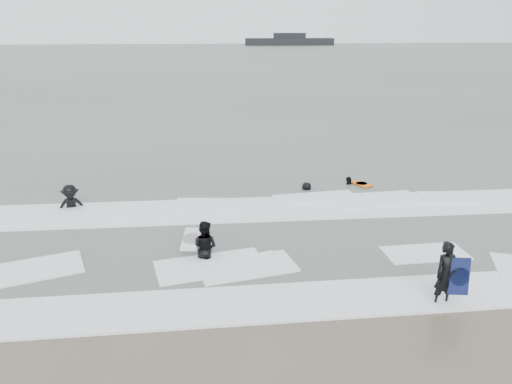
{
  "coord_description": "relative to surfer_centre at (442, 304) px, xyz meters",
  "views": [
    {
      "loc": [
        -1.61,
        -11.57,
        6.78
      ],
      "look_at": [
        0.0,
        5.0,
        1.1
      ],
      "focal_mm": 35.0,
      "sensor_mm": 36.0,
      "label": 1
    }
  ],
  "objects": [
    {
      "name": "vessel_horizon",
      "position": [
        19.84,
        147.25,
        1.37
      ],
      "size": [
        26.96,
        4.81,
        3.66
      ],
      "color": "black",
      "rests_on": "ground"
    },
    {
      "name": "surfer_centre",
      "position": [
        0.0,
        0.0,
        0.0
      ],
      "size": [
        0.69,
        0.51,
        1.74
      ],
      "primitive_type": "imported",
      "rotation": [
        0.0,
        0.0,
        0.17
      ],
      "color": "black",
      "rests_on": "ground"
    },
    {
      "name": "surf_foam",
      "position": [
        -4.16,
        4.75,
        0.04
      ],
      "size": [
        30.03,
        9.06,
        0.09
      ],
      "color": "white",
      "rests_on": "ground"
    },
    {
      "name": "ground",
      "position": [
        -4.16,
        1.05,
        0.0
      ],
      "size": [
        320.0,
        320.0,
        0.0
      ],
      "primitive_type": "plane",
      "color": "brown",
      "rests_on": "ground"
    },
    {
      "name": "surfer_right_near",
      "position": [
        0.31,
        9.81,
        0.0
      ],
      "size": [
        0.97,
        0.75,
        1.54
      ],
      "primitive_type": "imported",
      "rotation": [
        0.0,
        0.0,
        -2.66
      ],
      "color": "black",
      "rests_on": "ground"
    },
    {
      "name": "bodyboards",
      "position": [
        -1.8,
        4.36,
        0.5
      ],
      "size": [
        7.97,
        10.37,
        1.25
      ],
      "color": "#0D1540",
      "rests_on": "ground"
    },
    {
      "name": "surfer_right_far",
      "position": [
        -1.68,
        9.26,
        0.0
      ],
      "size": [
        0.87,
        0.76,
        1.5
      ],
      "primitive_type": "imported",
      "rotation": [
        0.0,
        0.0,
        -2.68
      ],
      "color": "black",
      "rests_on": "ground"
    },
    {
      "name": "sea",
      "position": [
        -4.16,
        81.05,
        0.06
      ],
      "size": [
        320.0,
        320.0,
        0.0
      ],
      "primitive_type": "plane",
      "color": "#47544C",
      "rests_on": "ground"
    },
    {
      "name": "surfer_wading",
      "position": [
        -5.99,
        3.25,
        0.0
      ],
      "size": [
        1.04,
        0.94,
        1.74
      ],
      "primitive_type": "imported",
      "rotation": [
        0.0,
        0.0,
        2.73
      ],
      "color": "black",
      "rests_on": "ground"
    },
    {
      "name": "surfer_breaker",
      "position": [
        -11.06,
        7.87,
        0.0
      ],
      "size": [
        1.32,
        0.96,
        1.84
      ],
      "primitive_type": "imported",
      "rotation": [
        0.0,
        0.0,
        0.25
      ],
      "color": "black",
      "rests_on": "ground"
    }
  ]
}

